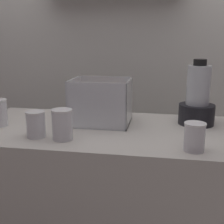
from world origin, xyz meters
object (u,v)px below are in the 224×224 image
Objects in this scene: carrot_display_bin at (101,110)px; juice_cup_orange_far_right at (194,139)px; blender_pitcher at (197,101)px; juice_cup_beet_right at (62,126)px; juice_cup_mango_middle at (36,125)px.

juice_cup_orange_far_right is (0.42, -0.31, -0.02)m from carrot_display_bin.
juice_cup_beet_right is (-0.58, -0.34, -0.06)m from blender_pitcher.
blender_pitcher is 0.78m from juice_cup_mango_middle.
juice_cup_orange_far_right is (0.53, -0.04, -0.01)m from juice_cup_beet_right.
blender_pitcher is 2.81× the size of juice_cup_mango_middle.
blender_pitcher is at bearing 30.07° from juice_cup_beet_right.
juice_cup_mango_middle is at bearing -155.19° from blender_pitcher.
blender_pitcher reaches higher than juice_cup_beet_right.
carrot_display_bin is 2.62× the size of juice_cup_orange_far_right.
carrot_display_bin is at bearing 48.34° from juice_cup_mango_middle.
juice_cup_orange_far_right is (-0.05, -0.37, -0.07)m from blender_pitcher.
blender_pitcher is at bearing 82.69° from juice_cup_orange_far_right.
blender_pitcher is at bearing 24.81° from juice_cup_mango_middle.
juice_cup_mango_middle reaches higher than juice_cup_orange_far_right.
juice_cup_beet_right is at bearing -111.88° from carrot_display_bin.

